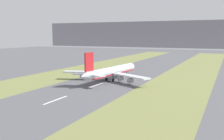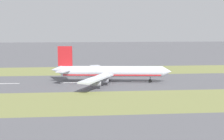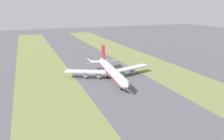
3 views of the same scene
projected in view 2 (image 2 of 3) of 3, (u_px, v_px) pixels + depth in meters
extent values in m
plane|color=#56565B|center=(122.00, 82.00, 176.09)|extent=(800.00, 800.00, 0.00)
cube|color=olive|center=(114.00, 70.00, 220.44)|extent=(40.00, 600.00, 0.01)
cube|color=olive|center=(134.00, 101.00, 131.74)|extent=(40.00, 600.00, 0.01)
cube|color=silver|center=(3.00, 84.00, 170.32)|extent=(1.20, 18.00, 0.01)
cube|color=silver|center=(76.00, 82.00, 173.83)|extent=(1.20, 18.00, 0.01)
cube|color=silver|center=(147.00, 81.00, 177.35)|extent=(1.20, 18.00, 0.01)
cylinder|color=silver|center=(112.00, 71.00, 173.14)|extent=(12.08, 56.32, 6.00)
cone|color=silver|center=(167.00, 72.00, 172.52)|extent=(6.39, 5.61, 5.88)
cone|color=silver|center=(56.00, 70.00, 173.65)|extent=(5.72, 6.52, 5.10)
cube|color=red|center=(112.00, 74.00, 173.38)|extent=(11.53, 54.06, 0.70)
cube|color=silver|center=(101.00, 69.00, 190.72)|extent=(29.54, 13.64, 0.90)
cube|color=silver|center=(97.00, 78.00, 156.10)|extent=(28.38, 19.02, 0.90)
cylinder|color=#93939E|center=(106.00, 75.00, 182.61)|extent=(3.70, 5.12, 3.20)
cylinder|color=#93939E|center=(100.00, 72.00, 191.58)|extent=(3.70, 5.12, 3.20)
cylinder|color=#93939E|center=(104.00, 80.00, 164.80)|extent=(3.70, 5.12, 3.20)
cylinder|color=#93939E|center=(96.00, 83.00, 155.97)|extent=(3.70, 5.12, 3.20)
cube|color=red|center=(65.00, 56.00, 172.43)|extent=(1.67, 8.04, 11.00)
cube|color=silver|center=(67.00, 68.00, 178.96)|extent=(10.69, 6.34, 0.60)
cube|color=silver|center=(64.00, 71.00, 168.08)|extent=(10.92, 8.12, 0.60)
cylinder|color=#59595E|center=(150.00, 78.00, 173.24)|extent=(0.50, 0.50, 3.20)
cylinder|color=black|center=(150.00, 81.00, 173.47)|extent=(1.09, 1.89, 1.80)
cylinder|color=#59595E|center=(107.00, 77.00, 176.31)|extent=(0.50, 0.50, 3.20)
cylinder|color=black|center=(107.00, 80.00, 176.54)|extent=(1.09, 1.89, 1.80)
cylinder|color=#59595E|center=(106.00, 79.00, 171.16)|extent=(0.50, 0.50, 3.20)
cylinder|color=black|center=(106.00, 82.00, 171.39)|extent=(1.09, 1.89, 1.80)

